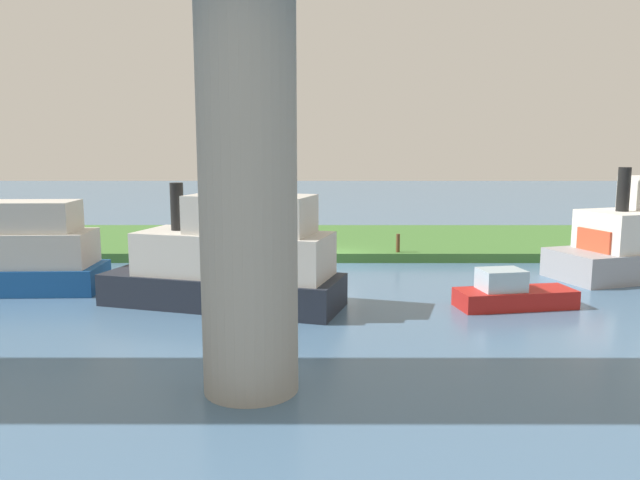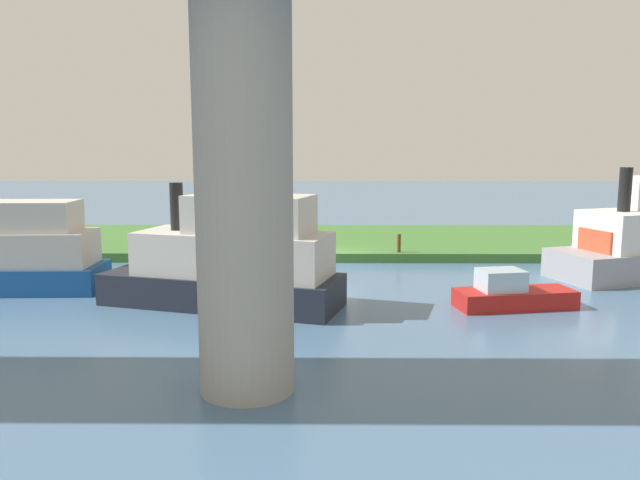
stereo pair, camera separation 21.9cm
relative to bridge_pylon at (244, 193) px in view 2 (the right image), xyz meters
The scene contains 8 objects.
ground_plane 17.82m from the bridge_pylon, 98.44° to the right, with size 160.00×160.00×0.00m, color #4C7093.
grassy_bank 23.54m from the bridge_pylon, 96.25° to the right, with size 80.00×12.00×0.50m, color #427533.
bridge_pylon is the anchor object (origin of this frame).
person_on_bank 19.68m from the bridge_pylon, 89.82° to the right, with size 0.50×0.50×1.39m.
mooring_post 18.87m from the bridge_pylon, 108.63° to the right, with size 0.20×0.20×0.98m, color brown.
pontoon_yellow 8.99m from the bridge_pylon, 78.04° to the right, with size 9.70×5.52×4.71m.
skiff_small 12.84m from the bridge_pylon, 138.59° to the right, with size 4.69×2.34×1.49m.
motorboat_white 15.97m from the bridge_pylon, 42.88° to the right, with size 8.32×3.04×4.20m.
Camera 2 is at (0.54, 31.53, 6.05)m, focal length 34.08 mm.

